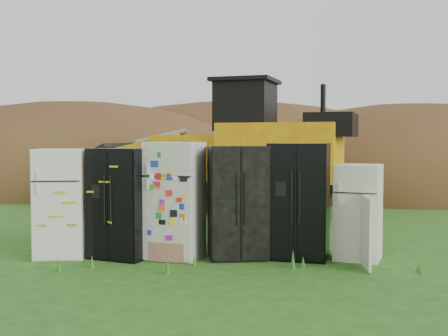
% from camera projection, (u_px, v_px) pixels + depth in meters
% --- Properties ---
extents(ground, '(120.00, 120.00, 0.00)m').
position_uv_depth(ground, '(214.00, 258.00, 9.26)').
color(ground, '#1D5516').
rests_on(ground, ground).
extents(fridge_leftmost, '(0.87, 0.85, 1.79)m').
position_uv_depth(fridge_leftmost, '(61.00, 203.00, 9.29)').
color(fridge_leftmost, white).
rests_on(fridge_leftmost, ground).
extents(fridge_black_side, '(1.15, 1.04, 1.80)m').
position_uv_depth(fridge_black_side, '(122.00, 203.00, 9.25)').
color(fridge_black_side, black).
rests_on(fridge_black_side, ground).
extents(fridge_sticker, '(1.00, 0.96, 1.91)m').
position_uv_depth(fridge_sticker, '(175.00, 200.00, 9.24)').
color(fridge_sticker, silver).
rests_on(fridge_sticker, ground).
extents(fridge_dark_mid, '(1.05, 0.90, 1.84)m').
position_uv_depth(fridge_dark_mid, '(238.00, 202.00, 9.22)').
color(fridge_dark_mid, black).
rests_on(fridge_dark_mid, ground).
extents(fridge_black_right, '(1.10, 0.98, 1.89)m').
position_uv_depth(fridge_black_right, '(299.00, 201.00, 9.20)').
color(fridge_black_right, black).
rests_on(fridge_black_right, ground).
extents(fridge_open_door, '(0.89, 0.85, 1.55)m').
position_uv_depth(fridge_open_door, '(358.00, 212.00, 9.09)').
color(fridge_open_door, white).
rests_on(fridge_open_door, ground).
extents(wheel_loader, '(7.87, 4.90, 3.55)m').
position_uv_depth(wheel_loader, '(214.00, 146.00, 15.29)').
color(wheel_loader, '#F2B010').
rests_on(wheel_loader, ground).
extents(dirt_mound_right, '(14.13, 10.36, 6.50)m').
position_uv_depth(dirt_mound_right, '(410.00, 192.00, 20.54)').
color(dirt_mound_right, '#4B2D18').
rests_on(dirt_mound_right, ground).
extents(dirt_mound_left, '(16.74, 12.55, 6.97)m').
position_uv_depth(dirt_mound_left, '(74.00, 186.00, 23.09)').
color(dirt_mound_left, '#4B2D18').
rests_on(dirt_mound_left, ground).
extents(dirt_mound_back, '(20.57, 13.71, 7.50)m').
position_uv_depth(dirt_mound_back, '(236.00, 179.00, 27.09)').
color(dirt_mound_back, '#4B2D18').
rests_on(dirt_mound_back, ground).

